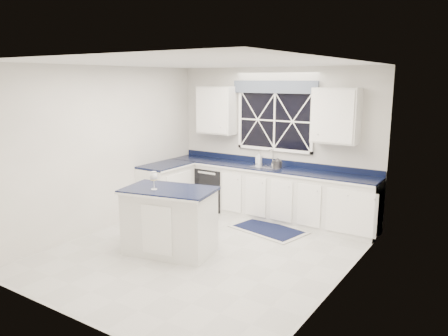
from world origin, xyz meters
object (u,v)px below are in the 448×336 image
Objects in this scene: kettle at (277,163)px; wine_glass at (154,177)px; soap_bottle at (259,158)px; island at (170,221)px; faucet at (272,157)px; dishwasher at (217,187)px.

wine_glass is at bearing -87.81° from kettle.
wine_glass reaches higher than kettle.
soap_bottle is at bearing 177.58° from kettle.
island is 0.69m from wine_glass.
faucet reaches higher than soap_bottle.
soap_bottle reaches higher than kettle.
soap_bottle is at bearing 175.00° from faucet.
faucet reaches higher than dishwasher.
island is (-0.39, -2.43, -0.62)m from faucet.
island is at bearing -72.50° from dishwasher.
faucet is 0.25m from kettle.
wine_glass is at bearing -101.54° from faucet.
faucet is at bearing 68.84° from island.
kettle is (0.18, -0.16, -0.08)m from faucet.
dishwasher is 0.58× the size of island.
soap_bottle is at bearing 75.67° from island.
soap_bottle is (-0.48, 0.18, 0.02)m from kettle.
kettle is 0.51m from soap_bottle.
soap_bottle is (0.81, 0.22, 0.64)m from dishwasher.
soap_bottle is (0.24, 2.62, -0.09)m from wine_glass.
island is 5.46× the size of wine_glass.
dishwasher is 2.35m from island.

